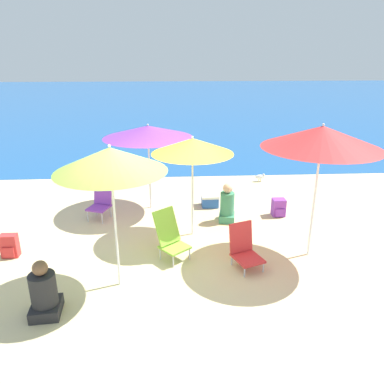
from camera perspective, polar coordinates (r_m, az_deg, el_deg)
ground_plane at (r=6.50m, az=-5.60°, el=-11.15°), size 60.00×60.00×0.00m
sea_water at (r=30.59m, az=-4.02°, el=13.97°), size 60.00×40.00×0.01m
beach_umbrella_red at (r=6.39m, az=19.20°, el=7.91°), size 1.94×1.94×2.35m
beach_umbrella_lime at (r=5.29m, az=-12.35°, el=4.82°), size 1.59×1.59×2.23m
beach_umbrella_yellow at (r=6.91m, az=0.07°, el=7.02°), size 1.53×1.53×1.98m
beach_umbrella_purple at (r=8.31m, az=-6.73°, el=9.10°), size 1.99×1.99×1.96m
beach_chair_purple at (r=8.32m, az=-13.69°, el=-1.06°), size 0.56×0.62×0.85m
beach_chair_red at (r=6.39m, az=7.95°, el=-8.38°), size 0.59×0.65×0.73m
beach_chair_lime at (r=6.54m, az=-3.37°, el=-6.60°), size 0.68×0.70×0.86m
person_seated_near at (r=7.98m, az=5.38°, el=-2.07°), size 0.39×0.44×0.85m
person_seated_far at (r=5.63m, az=-21.62°, el=-14.17°), size 0.43×0.49×0.83m
backpack_red at (r=7.38m, az=-26.04°, el=-7.41°), size 0.29×0.20×0.42m
backpack_purple at (r=8.48m, az=13.05°, el=-2.31°), size 0.28×0.26×0.39m
cooler_box at (r=8.81m, az=2.74°, el=-1.25°), size 0.39×0.37×0.28m
seagull at (r=10.67m, az=10.34°, el=2.31°), size 0.27×0.11×0.23m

